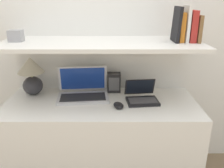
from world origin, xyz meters
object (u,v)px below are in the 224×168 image
book_brown (197,28)px  shelf_gadget (16,36)px  router_box (114,82)px  laptop_large (83,91)px  book_red (191,26)px  book_black (176,24)px  table_lamp (31,73)px  book_white (186,24)px  laptop_small (141,97)px  computer_mouse (118,105)px  book_orange (181,27)px

book_brown → shelf_gadget: 1.28m
router_box → shelf_gadget: shelf_gadget is taller
laptop_large → book_red: book_red is taller
book_black → book_brown: bearing=0.0°
table_lamp → laptop_large: bearing=-8.5°
laptop_large → book_black: bearing=-2.5°
book_white → book_red: bearing=0.0°
laptop_large → shelf_gadget: 0.63m
table_lamp → book_black: bearing=-4.8°
book_black → book_white: bearing=0.0°
table_lamp → laptop_small: table_lamp is taller
computer_mouse → book_orange: size_ratio=0.58×
table_lamp → book_orange: size_ratio=1.53×
book_red → book_black: size_ratio=0.89×
laptop_large → laptop_small: (0.45, -0.07, -0.01)m
book_orange → book_black: (-0.03, 0.00, 0.02)m
book_red → book_white: size_ratio=0.87×
table_lamp → laptop_large: 0.43m
router_box → book_white: (0.50, -0.15, 0.49)m
laptop_large → router_box: size_ratio=2.63×
book_brown → shelf_gadget: size_ratio=1.95×
computer_mouse → router_box: bearing=95.5°
book_red → book_black: 0.11m
table_lamp → shelf_gadget: 0.32m
book_black → router_box: bearing=160.8°
book_white → book_orange: (-0.03, 0.00, -0.02)m
computer_mouse → book_orange: bearing=20.1°
book_brown → book_red: (-0.04, 0.00, 0.02)m
book_red → router_box: bearing=164.4°
computer_mouse → book_white: book_white is taller
table_lamp → book_black: (1.09, -0.09, 0.39)m
book_red → book_orange: (-0.07, 0.00, -0.01)m
laptop_small → book_red: bearing=7.7°
laptop_small → book_red: 0.62m
book_red → computer_mouse: bearing=-162.6°
laptop_small → book_brown: size_ratio=1.37×
laptop_small → shelf_gadget: bearing=177.2°
laptop_small → router_box: bearing=136.6°
table_lamp → shelf_gadget: size_ratio=3.24×
router_box → book_black: 0.67m
laptop_small → book_brown: book_brown is taller
router_box → shelf_gadget: (-0.70, -0.15, 0.41)m
laptop_small → shelf_gadget: size_ratio=2.67×
book_orange → book_black: book_black is taller
book_brown → book_red: bearing=180.0°
router_box → book_red: book_red is taller
laptop_large → book_white: bearing=-2.3°
book_red → book_orange: book_red is taller
book_brown → book_red: book_red is taller
table_lamp → router_box: 0.66m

